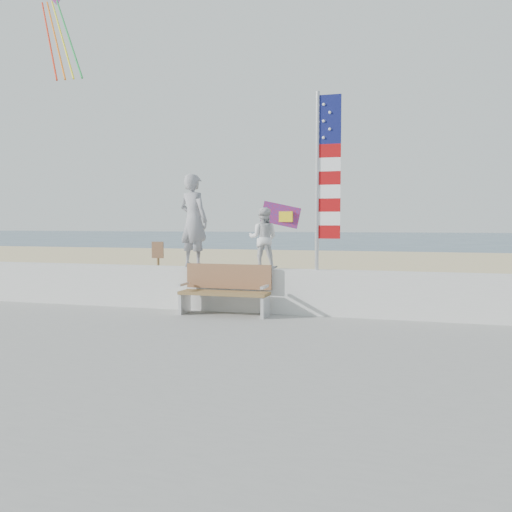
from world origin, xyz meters
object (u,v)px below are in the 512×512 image
object	(u,v)px
adult	(193,221)
flag	(324,173)
bench	(226,289)
child	(263,238)

from	to	relation	value
adult	flag	distance (m)	2.91
bench	flag	distance (m)	3.01
adult	child	bearing A→B (deg)	-158.28
adult	child	distance (m)	1.57
adult	bench	world-z (taller)	adult
child	flag	size ratio (longest dim) A/B	0.36
flag	adult	bearing A→B (deg)	179.99
flag	bench	bearing A→B (deg)	-166.47
child	flag	world-z (taller)	flag
adult	bench	bearing A→B (deg)	174.26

